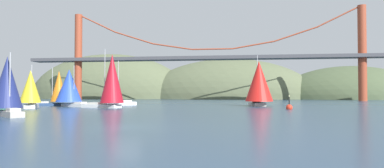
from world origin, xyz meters
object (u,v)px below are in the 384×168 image
sailboat_white_mainsail (112,82)px  sailboat_red_spinnaker (259,82)px  sailboat_navy_sail (7,84)px  sailboat_orange_sail (58,87)px  channel_buoy (289,107)px  sailboat_blue_spinnaker (69,87)px  sailboat_yellow_sail (31,89)px  sailboat_crimson_sail (111,81)px  sailboat_green_sail (4,86)px

sailboat_white_mainsail → sailboat_red_spinnaker: sailboat_red_spinnaker is taller
sailboat_navy_sail → sailboat_white_mainsail: (0.29, 34.18, 1.30)m
sailboat_orange_sail → sailboat_red_spinnaker: (44.29, 1.58, 0.97)m
sailboat_navy_sail → channel_buoy: 42.74m
sailboat_blue_spinnaker → sailboat_orange_sail: bearing=137.7°
sailboat_navy_sail → sailboat_white_mainsail: 34.20m
sailboat_red_spinnaker → sailboat_yellow_sail: bearing=-159.7°
sailboat_navy_sail → sailboat_red_spinnaker: 47.03m
sailboat_crimson_sail → sailboat_orange_sail: bearing=148.3°
sailboat_yellow_sail → channel_buoy: sailboat_yellow_sail is taller
sailboat_yellow_sail → sailboat_crimson_sail: bearing=15.2°
sailboat_red_spinnaker → sailboat_blue_spinnaker: bearing=-170.9°
sailboat_navy_sail → sailboat_green_sail: size_ratio=0.84×
sailboat_red_spinnaker → sailboat_orange_sail: bearing=-178.0°
sailboat_navy_sail → sailboat_green_sail: (-20.05, 25.73, 0.44)m
sailboat_green_sail → sailboat_navy_sail: bearing=-52.1°
sailboat_red_spinnaker → channel_buoy: bearing=-71.2°
sailboat_navy_sail → sailboat_orange_sail: size_ratio=0.92×
sailboat_crimson_sail → sailboat_green_sail: (-24.79, 3.62, -0.82)m
sailboat_blue_spinnaker → sailboat_red_spinnaker: bearing=9.1°
sailboat_orange_sail → channel_buoy: (48.58, -11.05, -3.68)m
sailboat_crimson_sail → sailboat_navy_sail: bearing=-102.1°
sailboat_yellow_sail → sailboat_red_spinnaker: 44.53m
sailboat_yellow_sail → sailboat_orange_sail: 14.10m
sailboat_white_mainsail → sailboat_green_sail: bearing=-157.5°
sailboat_red_spinnaker → sailboat_green_sail: 53.33m
sailboat_blue_spinnaker → sailboat_navy_sail: bearing=-76.8°
sailboat_navy_sail → sailboat_white_mainsail: sailboat_white_mainsail is taller
sailboat_blue_spinnaker → sailboat_white_mainsail: (6.73, 6.66, 1.02)m
sailboat_blue_spinnaker → sailboat_white_mainsail: sailboat_white_mainsail is taller
sailboat_blue_spinnaker → sailboat_yellow_sail: size_ratio=1.13×
sailboat_white_mainsail → sailboat_navy_sail: bearing=-90.5°
sailboat_blue_spinnaker → sailboat_yellow_sail: 9.54m
sailboat_orange_sail → sailboat_crimson_sail: bearing=-31.7°
sailboat_crimson_sail → channel_buoy: sailboat_crimson_sail is taller
sailboat_white_mainsail → sailboat_orange_sail: (-11.92, -1.94, -1.11)m
sailboat_green_sail → sailboat_blue_spinnaker: bearing=7.5°
sailboat_crimson_sail → channel_buoy: size_ratio=4.23×
sailboat_green_sail → sailboat_white_mainsail: bearing=22.5°
sailboat_yellow_sail → sailboat_crimson_sail: size_ratio=0.72×
sailboat_navy_sail → sailboat_red_spinnaker: (32.67, 33.82, 1.16)m
sailboat_yellow_sail → channel_buoy: bearing=3.5°
sailboat_white_mainsail → sailboat_green_sail: 22.04m
sailboat_crimson_sail → sailboat_green_sail: sailboat_crimson_sail is taller
sailboat_crimson_sail → sailboat_white_mainsail: 12.86m
sailboat_white_mainsail → sailboat_red_spinnaker: size_ratio=0.92×
sailboat_navy_sail → sailboat_red_spinnaker: size_ratio=0.71×
sailboat_white_mainsail → channel_buoy: bearing=-19.5°
sailboat_yellow_sail → sailboat_white_mainsail: size_ratio=0.79×
sailboat_blue_spinnaker → sailboat_orange_sail: size_ratio=1.08×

